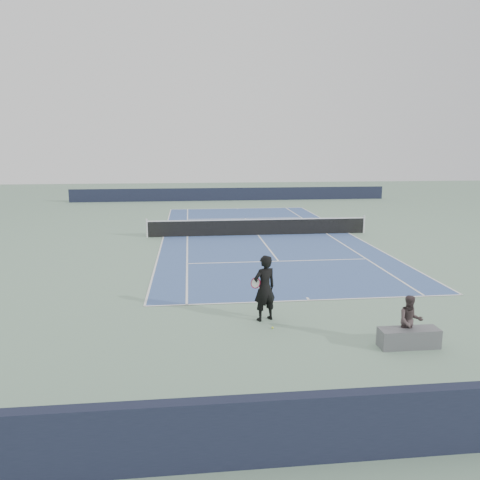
{
  "coord_description": "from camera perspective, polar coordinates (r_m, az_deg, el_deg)",
  "views": [
    {
      "loc": [
        -3.96,
        -26.61,
        5.13
      ],
      "look_at": [
        -1.79,
        -6.74,
        1.1
      ],
      "focal_mm": 35.0,
      "sensor_mm": 36.0,
      "label": 1
    }
  ],
  "objects": [
    {
      "name": "spectator_bench",
      "position": [
        13.04,
        19.95,
        -10.14
      ],
      "size": [
        1.62,
        0.76,
        1.38
      ],
      "color": "#595A5E",
      "rests_on": "ground"
    },
    {
      "name": "tennis_net",
      "position": [
        27.3,
        2.21,
        1.64
      ],
      "size": [
        12.9,
        0.1,
        1.07
      ],
      "color": "silver",
      "rests_on": "ground"
    },
    {
      "name": "tennis_player",
      "position": [
        13.94,
        3.01,
        -5.87
      ],
      "size": [
        0.9,
        0.79,
        2.0
      ],
      "color": "black",
      "rests_on": "ground"
    },
    {
      "name": "ground",
      "position": [
        27.39,
        2.21,
        0.6
      ],
      "size": [
        80.0,
        80.0,
        0.0
      ],
      "primitive_type": "plane",
      "color": "gray"
    },
    {
      "name": "windscreen_far",
      "position": [
        44.9,
        -1.13,
        5.61
      ],
      "size": [
        30.0,
        0.25,
        1.2
      ],
      "primitive_type": "cube",
      "color": "black",
      "rests_on": "ground"
    },
    {
      "name": "court_surface",
      "position": [
        27.39,
        2.21,
        0.61
      ],
      "size": [
        10.97,
        23.77,
        0.01
      ],
      "primitive_type": "cube",
      "color": "#3D5790",
      "rests_on": "ground"
    },
    {
      "name": "windscreen_near",
      "position": [
        9.02,
        22.15,
        -19.67
      ],
      "size": [
        30.0,
        0.25,
        1.2
      ],
      "primitive_type": "cube",
      "color": "black",
      "rests_on": "ground"
    },
    {
      "name": "tennis_ball",
      "position": [
        13.63,
        3.99,
        -10.6
      ],
      "size": [
        0.06,
        0.06,
        0.06
      ],
      "primitive_type": "sphere",
      "color": "#D9EA2F",
      "rests_on": "ground"
    }
  ]
}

